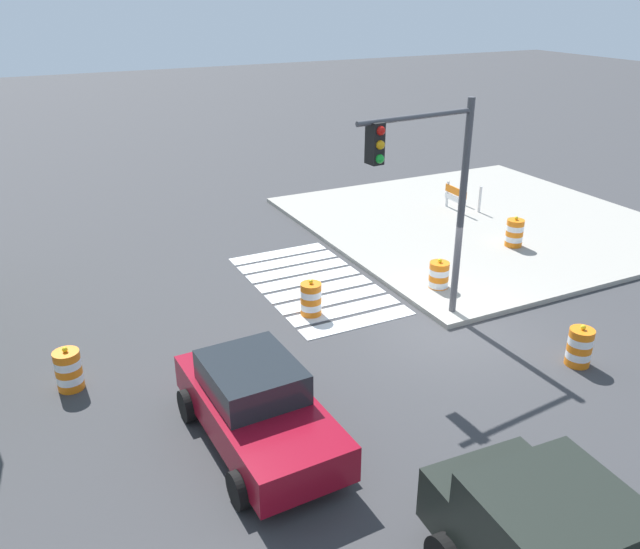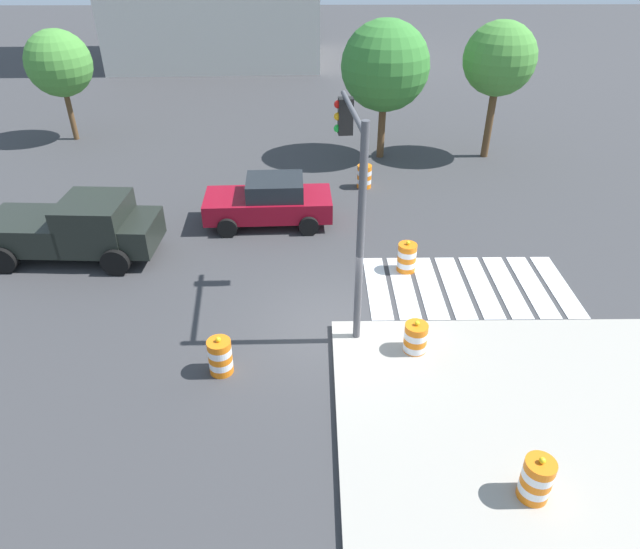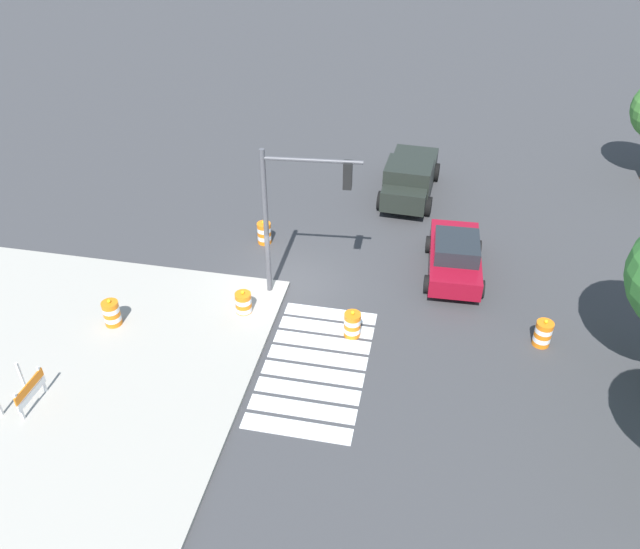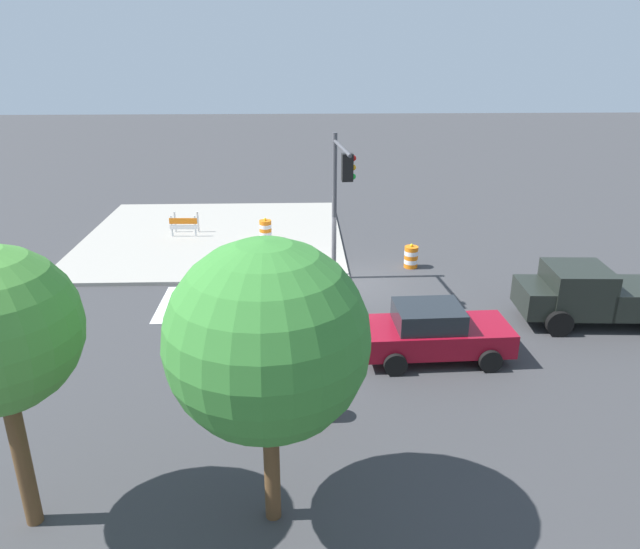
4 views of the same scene
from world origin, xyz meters
The scene contains 13 objects.
ground_plane centered at (0.00, 0.00, 0.00)m, with size 120.00×120.00×0.00m, color #38383A.
sidewalk_corner centered at (6.00, -6.00, 0.07)m, with size 12.00×12.00×0.15m, color #9E998E.
crosswalk_stripes centered at (4.00, 1.80, 0.01)m, with size 5.85×3.20×0.02m.
sports_car centered at (-1.94, 5.89, 0.81)m, with size 4.37×2.27×1.63m.
pickup_truck centered at (-7.63, 3.71, 0.97)m, with size 5.24×2.55×1.92m.
traffic_barrel_near_corner centered at (2.32, 2.70, 0.45)m, with size 0.56×0.56×1.02m.
traffic_barrel_crosswalk_end centered at (1.54, 8.85, 0.45)m, with size 0.56×0.56×1.02m.
traffic_barrel_median_near centered at (1.98, -1.15, 0.45)m, with size 0.56×0.56×1.02m.
traffic_barrel_median_far centered at (-2.65, -1.70, 0.45)m, with size 0.56×0.56×1.02m.
traffic_barrel_on_sidewalk centered at (3.51, -5.27, 0.60)m, with size 0.56×0.56×1.02m.
construction_barricade centered at (7.37, -5.99, 0.72)m, with size 1.30×0.82×1.00m.
traffic_light_pole centered at (0.48, 0.53, 3.91)m, with size 0.63×3.28×5.50m.
street_tree_streetside_far centered at (2.50, 12.15, 3.85)m, with size 3.62×3.62×5.67m.
Camera 4 is at (1.92, 21.47, 8.66)m, focal length 33.73 mm.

